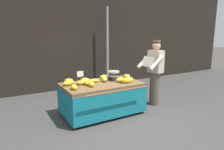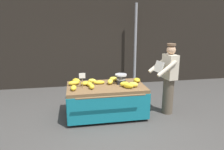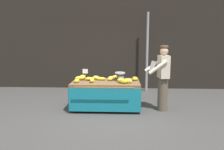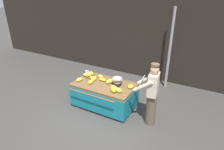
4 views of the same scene
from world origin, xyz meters
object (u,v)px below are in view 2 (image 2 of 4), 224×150
Objects in this scene: banana_bunch_0 at (76,81)px; banana_bunch_11 at (74,88)px; banana_bunch_12 at (133,85)px; banana_bunch_5 at (125,84)px; banana_bunch_3 at (137,80)px; banana_bunch_9 at (99,82)px; street_pole at (135,47)px; banana_bunch_10 at (74,83)px; weighing_scale at (121,79)px; banana_cart at (106,94)px; banana_bunch_2 at (92,81)px; banana_bunch_8 at (128,86)px; vendor_person at (169,79)px; banana_bunch_1 at (86,83)px; banana_bunch_7 at (113,79)px; banana_bunch_4 at (90,84)px; banana_bunch_13 at (110,82)px; banana_bunch_6 at (92,86)px; price_sign at (82,77)px.

banana_bunch_0 reaches higher than banana_bunch_11.
banana_bunch_5 is at bearing 157.95° from banana_bunch_12.
banana_bunch_9 is (-0.94, 0.01, -0.01)m from banana_bunch_3.
street_pole is 2.91m from banana_bunch_10.
banana_bunch_10 reaches higher than banana_bunch_11.
street_pole is 2.15m from banana_bunch_3.
banana_bunch_0 is at bearing 168.16° from weighing_scale.
banana_cart is 6.83× the size of banana_bunch_9.
banana_bunch_2 is at bearing -131.47° from street_pole.
banana_bunch_3 is at bearing 52.09° from banana_bunch_8.
weighing_scale is 1.14m from vendor_person.
banana_cart is 7.98× the size of banana_bunch_1.
banana_bunch_7 is (-0.54, 0.22, 0.00)m from banana_bunch_3.
street_pole reaches higher than banana_bunch_4.
weighing_scale reaches higher than banana_bunch_13.
banana_bunch_0 reaches higher than banana_bunch_10.
banana_bunch_7 is 1.35m from vendor_person.
banana_bunch_4 reaches higher than banana_bunch_9.
banana_bunch_2 is 0.46m from banana_bunch_13.
banana_bunch_13 is (0.27, -0.03, 0.02)m from banana_bunch_9.
banana_bunch_0 is 1.02× the size of banana_bunch_2.
vendor_person is at bearing -13.60° from banana_bunch_2.
banana_cart is at bearing -124.58° from banana_bunch_7.
banana_bunch_2 is 0.84m from banana_bunch_5.
banana_bunch_3 is 0.59m from banana_bunch_7.
banana_bunch_11 is at bearing -159.89° from banana_bunch_13.
banana_bunch_1 is at bearing 111.78° from banana_bunch_6.
banana_bunch_12 reaches higher than banana_bunch_9.
banana_bunch_13 is at bearing -14.97° from banana_bunch_0.
price_sign is at bearing -166.18° from banana_bunch_13.
banana_bunch_2 is 0.83× the size of banana_bunch_13.
banana_bunch_7 is at bearing 63.26° from banana_bunch_13.
banana_bunch_0 is (-2.01, -1.80, -0.59)m from street_pole.
banana_bunch_3 is 0.76m from vendor_person.
banana_bunch_7 reaches higher than banana_bunch_2.
vendor_person reaches higher than banana_bunch_9.
banana_bunch_9 is at bearing 169.86° from vendor_person.
banana_bunch_6 is at bearing -56.65° from banana_bunch_0.
banana_bunch_0 is at bearing 173.89° from banana_bunch_2.
street_pole is at bearing 74.98° from banana_bunch_3.
banana_bunch_5 is 1.06× the size of banana_bunch_6.
price_sign reaches higher than banana_bunch_6.
banana_bunch_5 is 1.09× the size of banana_bunch_7.
banana_bunch_3 is 0.85× the size of banana_bunch_13.
banana_bunch_8 is 0.90× the size of banana_bunch_10.
weighing_scale is 0.16× the size of vendor_person.
banana_bunch_9 is at bearing 135.21° from banana_cart.
banana_bunch_7 is at bearing 19.11° from banana_bunch_1.
banana_bunch_11 is (-1.21, 0.08, -0.01)m from banana_bunch_8.
weighing_scale is at bearing 15.43° from banana_bunch_11.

